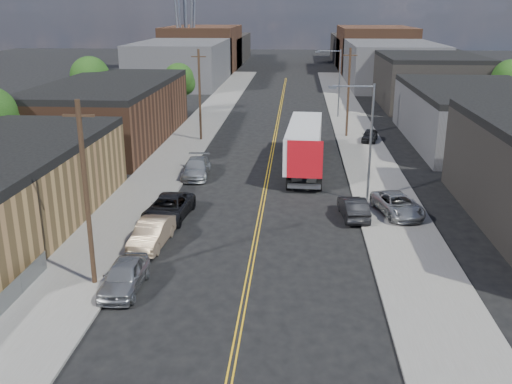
# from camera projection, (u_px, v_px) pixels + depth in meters

# --- Properties ---
(ground) EXTENTS (260.00, 260.00, 0.00)m
(ground) POSITION_uv_depth(u_px,v_px,m) (279.00, 117.00, 77.60)
(ground) COLOR black
(ground) RESTS_ON ground
(centerline) EXTENTS (0.32, 120.00, 0.01)m
(centerline) POSITION_uv_depth(u_px,v_px,m) (274.00, 142.00, 63.37)
(centerline) COLOR gold
(centerline) RESTS_ON ground
(sidewalk_left) EXTENTS (5.00, 140.00, 0.15)m
(sidewalk_left) POSITION_uv_depth(u_px,v_px,m) (190.00, 140.00, 64.00)
(sidewalk_left) COLOR slate
(sidewalk_left) RESTS_ON ground
(sidewalk_right) EXTENTS (5.00, 140.00, 0.15)m
(sidewalk_right) POSITION_uv_depth(u_px,v_px,m) (360.00, 142.00, 62.69)
(sidewalk_right) COLOR slate
(sidewalk_right) RESTS_ON ground
(warehouse_brown) EXTENTS (12.00, 26.00, 6.60)m
(warehouse_brown) POSITION_uv_depth(u_px,v_px,m) (111.00, 112.00, 62.64)
(warehouse_brown) COLOR #462B1C
(warehouse_brown) RESTS_ON ground
(industrial_right_b) EXTENTS (14.00, 24.00, 6.10)m
(industrial_right_b) POSITION_uv_depth(u_px,v_px,m) (477.00, 115.00, 61.86)
(industrial_right_b) COLOR #38383B
(industrial_right_b) RESTS_ON ground
(industrial_right_c) EXTENTS (14.00, 22.00, 7.60)m
(industrial_right_c) POSITION_uv_depth(u_px,v_px,m) (427.00, 80.00, 86.29)
(industrial_right_c) COLOR black
(industrial_right_c) RESTS_ON ground
(skyline_left_a) EXTENTS (16.00, 30.00, 8.00)m
(skyline_left_a) POSITION_uv_depth(u_px,v_px,m) (183.00, 62.00, 110.93)
(skyline_left_a) COLOR #38383B
(skyline_left_a) RESTS_ON ground
(skyline_right_a) EXTENTS (16.00, 30.00, 8.00)m
(skyline_right_a) POSITION_uv_depth(u_px,v_px,m) (390.00, 64.00, 108.19)
(skyline_right_a) COLOR #38383B
(skyline_right_a) RESTS_ON ground
(skyline_left_b) EXTENTS (16.00, 26.00, 10.00)m
(skyline_left_b) POSITION_uv_depth(u_px,v_px,m) (203.00, 48.00, 134.34)
(skyline_left_b) COLOR #462B1C
(skyline_left_b) RESTS_ON ground
(skyline_right_b) EXTENTS (16.00, 26.00, 10.00)m
(skyline_right_b) POSITION_uv_depth(u_px,v_px,m) (374.00, 49.00, 131.59)
(skyline_right_b) COLOR #462B1C
(skyline_right_b) RESTS_ON ground
(skyline_left_c) EXTENTS (16.00, 40.00, 7.00)m
(skyline_left_c) POSITION_uv_depth(u_px,v_px,m) (215.00, 49.00, 153.77)
(skyline_left_c) COLOR black
(skyline_left_c) RESTS_ON ground
(skyline_right_c) EXTENTS (16.00, 40.00, 7.00)m
(skyline_right_c) POSITION_uv_depth(u_px,v_px,m) (365.00, 50.00, 151.03)
(skyline_right_c) COLOR black
(skyline_right_c) RESTS_ON ground
(streetlight_near) EXTENTS (3.39, 0.25, 9.00)m
(streetlight_near) POSITION_uv_depth(u_px,v_px,m) (366.00, 134.00, 42.23)
(streetlight_near) COLOR gray
(streetlight_near) RESTS_ON ground
(streetlight_far) EXTENTS (3.39, 0.25, 9.00)m
(streetlight_far) POSITION_uv_depth(u_px,v_px,m) (336.00, 78.00, 75.43)
(streetlight_far) COLOR gray
(streetlight_far) RESTS_ON ground
(utility_pole_left_near) EXTENTS (1.60, 0.26, 10.00)m
(utility_pole_left_near) POSITION_uv_depth(u_px,v_px,m) (86.00, 194.00, 29.14)
(utility_pole_left_near) COLOR black
(utility_pole_left_near) RESTS_ON ground
(utility_pole_left_far) EXTENTS (1.60, 0.26, 10.00)m
(utility_pole_left_far) POSITION_uv_depth(u_px,v_px,m) (200.00, 95.00, 62.34)
(utility_pole_left_far) COLOR black
(utility_pole_left_far) RESTS_ON ground
(utility_pole_right) EXTENTS (1.60, 0.26, 10.00)m
(utility_pole_right) POSITION_uv_depth(u_px,v_px,m) (348.00, 92.00, 64.06)
(utility_pole_right) COLOR black
(utility_pole_right) RESTS_ON ground
(tree_left_mid) EXTENTS (5.10, 5.04, 8.37)m
(tree_left_mid) POSITION_uv_depth(u_px,v_px,m) (91.00, 79.00, 72.80)
(tree_left_mid) COLOR black
(tree_left_mid) RESTS_ON ground
(tree_left_far) EXTENTS (4.35, 4.20, 6.97)m
(tree_left_far) POSITION_uv_depth(u_px,v_px,m) (179.00, 80.00, 79.04)
(tree_left_far) COLOR black
(tree_left_far) RESTS_ON ground
(tree_right_far) EXTENTS (4.85, 4.76, 7.91)m
(tree_right_far) POSITION_uv_depth(u_px,v_px,m) (510.00, 81.00, 73.93)
(tree_right_far) COLOR black
(tree_right_far) RESTS_ON ground
(semi_truck) EXTENTS (3.50, 16.63, 4.33)m
(semi_truck) POSITION_uv_depth(u_px,v_px,m) (304.00, 141.00, 52.76)
(semi_truck) COLOR silver
(semi_truck) RESTS_ON ground
(car_left_a) EXTENTS (1.92, 4.74, 1.61)m
(car_left_a) POSITION_uv_depth(u_px,v_px,m) (124.00, 276.00, 29.94)
(car_left_a) COLOR gray
(car_left_a) RESTS_ON ground
(car_left_b) EXTENTS (2.09, 5.09, 1.64)m
(car_left_b) POSITION_uv_depth(u_px,v_px,m) (152.00, 233.00, 35.52)
(car_left_b) COLOR #937B60
(car_left_b) RESTS_ON ground
(car_left_c) EXTENTS (3.15, 5.99, 1.61)m
(car_left_c) POSITION_uv_depth(u_px,v_px,m) (169.00, 208.00, 40.07)
(car_left_c) COLOR black
(car_left_c) RESTS_ON ground
(car_left_d) EXTENTS (2.53, 5.59, 1.59)m
(car_left_d) POSITION_uv_depth(u_px,v_px,m) (196.00, 168.00, 50.10)
(car_left_d) COLOR #9EA1A2
(car_left_d) RESTS_ON ground
(car_right_oncoming) EXTENTS (2.06, 4.76, 1.52)m
(car_right_oncoming) POSITION_uv_depth(u_px,v_px,m) (353.00, 208.00, 40.26)
(car_right_oncoming) COLOR black
(car_right_oncoming) RESTS_ON ground
(car_right_lot_a) EXTENTS (3.65, 5.71, 1.47)m
(car_right_lot_a) POSITION_uv_depth(u_px,v_px,m) (397.00, 205.00, 40.50)
(car_right_lot_a) COLOR #949698
(car_right_lot_a) RESTS_ON sidewalk_right
(car_right_lot_c) EXTENTS (2.35, 4.04, 1.29)m
(car_right_lot_c) POSITION_uv_depth(u_px,v_px,m) (370.00, 135.00, 62.81)
(car_right_lot_c) COLOR black
(car_right_lot_c) RESTS_ON sidewalk_right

